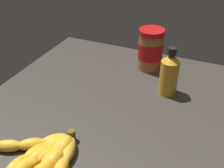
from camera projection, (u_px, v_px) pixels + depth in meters
ground_plane at (107, 109)px, 86.34cm from camera, size 73.54×77.77×4.06cm
banana_bunch at (46, 157)px, 65.04cm from camera, size 21.80×21.93×3.76cm
peanut_butter_jar at (150, 49)px, 99.58cm from camera, size 8.92×8.92×15.03cm
honey_bottle at (169, 74)px, 86.32cm from camera, size 5.78×5.78×15.79cm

